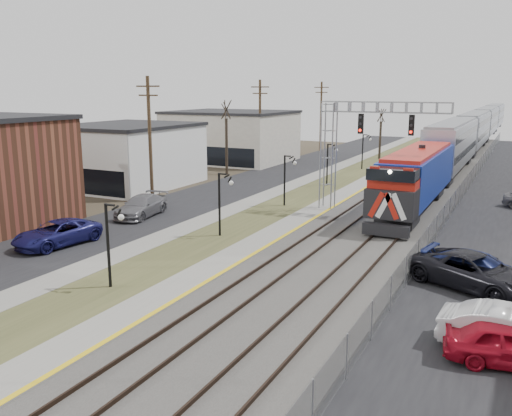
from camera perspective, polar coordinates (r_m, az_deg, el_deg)
The scene contains 21 objects.
ground at distance 18.52m, azimuth -22.45°, elevation -17.68°, with size 160.00×160.00×0.00m, color #473D2D.
street_west at distance 51.96m, azimuth -1.49°, elevation 2.48°, with size 7.00×120.00×0.04m, color black.
sidewalk at distance 50.02m, azimuth 3.06°, elevation 2.10°, with size 2.00×120.00×0.08m, color gray.
grass_median at distance 48.93m, azimuth 6.29°, elevation 1.80°, with size 4.00×120.00×0.06m, color #424625.
platform at distance 47.97m, azimuth 9.65°, elevation 1.59°, with size 2.00×120.00×0.24m, color gray.
ballast_bed at distance 46.81m, azimuth 15.50°, elevation 1.02°, with size 8.00×120.00×0.20m, color #595651.
platform_edge at distance 47.71m, azimuth 10.66°, elevation 1.65°, with size 0.24×120.00×0.01m, color gold.
track_near at distance 47.18m, azimuth 13.14°, elevation 1.45°, with size 1.58×120.00×0.15m.
track_far at distance 46.52m, azimuth 17.32°, elevation 1.06°, with size 1.58×120.00×0.15m.
train at distance 88.05m, azimuth 22.10°, elevation 7.59°, with size 3.00×108.65×5.33m.
signal_gantry at distance 39.94m, azimuth 10.01°, elevation 7.35°, with size 9.00×1.07×8.15m.
lampposts at distance 33.66m, azimuth -3.63°, elevation 0.40°, with size 0.14×62.14×4.00m.
utility_poles at distance 44.56m, azimuth -11.10°, elevation 7.06°, with size 0.28×80.28×10.00m.
fence at distance 46.09m, azimuth 20.67°, elevation 1.38°, with size 0.04×120.00×1.60m, color gray.
buildings_west at distance 48.43m, azimuth -17.71°, elevation 4.75°, with size 14.00×67.00×7.00m.
bare_trees at distance 55.54m, azimuth -0.66°, elevation 5.92°, with size 12.30×42.30×5.95m.
car_lot_b at distance 21.00m, azimuth 25.27°, elevation -11.85°, with size 1.67×4.80×1.58m, color silver.
car_lot_c at distance 26.77m, azimuth 22.05°, elevation -6.32°, with size 2.70×5.86×1.63m, color black.
car_lot_d at distance 27.53m, azimuth 22.42°, elevation -6.01°, with size 2.07×5.08×1.47m, color navy.
car_street_a at distance 33.68m, azimuth -20.21°, elevation -2.58°, with size 2.40×5.20×1.45m, color navy.
car_street_b at distance 39.66m, azimuth -11.98°, elevation 0.15°, with size 2.09×5.14×1.49m, color slate.
Camera 1 is at (12.61, -10.14, 9.00)m, focal length 38.00 mm.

